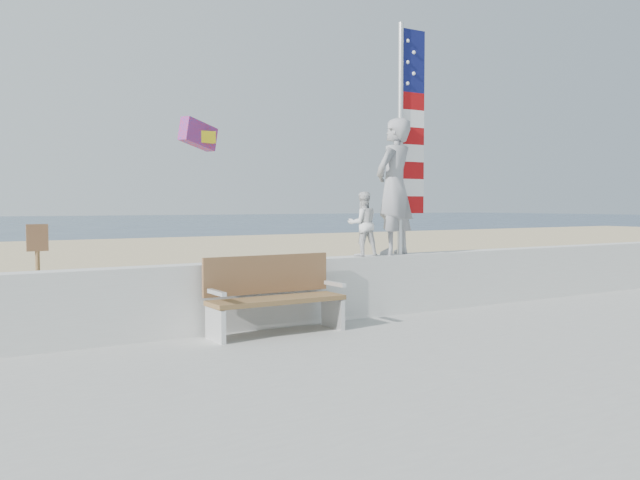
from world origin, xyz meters
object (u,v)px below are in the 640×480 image
(adult, at_px, (394,187))
(bench, at_px, (274,294))
(child, at_px, (363,224))
(flag, at_px, (407,129))

(adult, relative_size, bench, 1.15)
(child, xyz_separation_m, bench, (-1.73, -0.45, -0.87))
(child, distance_m, flag, 1.66)
(adult, xyz_separation_m, flag, (0.24, -0.00, 0.88))
(adult, bearing_deg, child, -21.29)
(flag, bearing_deg, child, 179.98)
(child, bearing_deg, flag, -166.14)
(flag, bearing_deg, bench, -169.91)
(adult, height_order, bench, adult)
(adult, xyz_separation_m, child, (-0.58, 0.00, -0.56))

